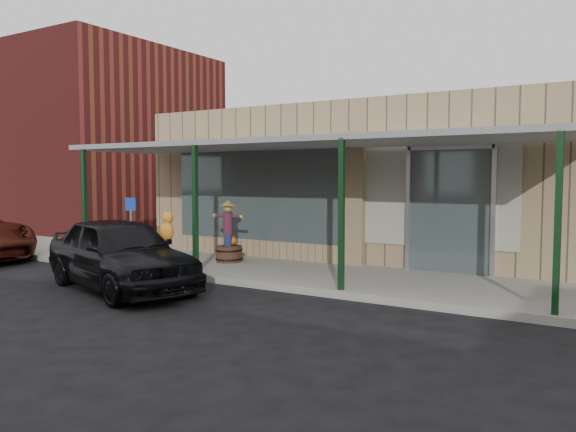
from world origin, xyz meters
The scene contains 9 objects.
ground centered at (0.00, 0.00, 0.00)m, with size 120.00×120.00×0.00m, color black.
sidewalk centered at (0.00, 3.60, 0.07)m, with size 40.00×3.20×0.15m, color gray.
storefront centered at (0.00, 8.16, 2.09)m, with size 12.00×6.25×4.20m.
awning centered at (0.00, 3.56, 3.01)m, with size 12.00×3.00×3.04m.
block_buildings_near centered at (2.01, 9.20, 3.77)m, with size 61.00×8.00×8.00m.
barrel_scarecrow centered at (-2.18, 3.82, 0.68)m, with size 0.95×0.66×1.56m.
barrel_pumpkin centered at (-2.19, 3.92, 0.40)m, with size 0.69×0.69×0.71m.
handicap_sign centered at (-4.60, 2.86, 1.18)m, with size 0.33×0.06×1.61m.
parked_sedan centered at (-2.37, 0.51, 0.75)m, with size 4.72×3.04×1.58m.
Camera 1 is at (6.45, -7.37, 2.30)m, focal length 35.00 mm.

